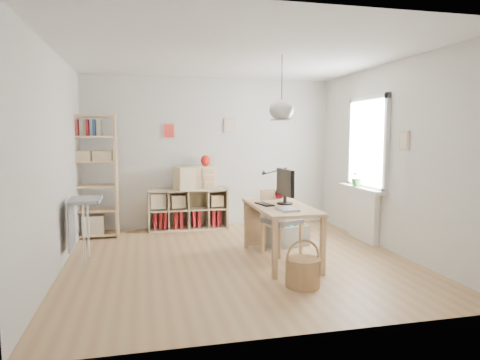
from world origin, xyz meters
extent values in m
plane|color=#A88454|center=(0.00, 0.00, 0.00)|extent=(4.50, 4.50, 0.00)
plane|color=white|center=(0.00, 2.25, 1.35)|extent=(4.50, 0.00, 4.50)
plane|color=white|center=(0.00, -2.25, 1.35)|extent=(4.50, 0.00, 4.50)
plane|color=white|center=(-2.25, 0.00, 1.35)|extent=(0.00, 4.50, 4.50)
plane|color=white|center=(2.25, 0.00, 1.35)|extent=(0.00, 4.50, 4.50)
plane|color=white|center=(0.00, 0.00, 2.70)|extent=(4.50, 4.50, 0.00)
cylinder|color=black|center=(0.55, -0.15, 2.36)|extent=(0.01, 0.01, 0.68)
ellipsoid|color=white|center=(0.55, -0.15, 2.00)|extent=(0.32, 0.32, 0.27)
cube|color=white|center=(2.23, 0.60, 1.55)|extent=(0.03, 1.00, 1.30)
cube|color=white|center=(2.21, 0.06, 1.55)|extent=(0.06, 0.08, 1.46)
cube|color=white|center=(2.21, 1.14, 1.55)|extent=(0.06, 0.08, 1.46)
cube|color=white|center=(2.21, 0.60, 2.24)|extent=(0.06, 1.16, 0.08)
cube|color=white|center=(2.21, 0.60, 0.86)|extent=(0.06, 1.16, 0.08)
cube|color=white|center=(2.19, 0.60, 0.40)|extent=(0.10, 0.80, 0.80)
cube|color=white|center=(2.14, 0.60, 0.83)|extent=(0.22, 1.20, 0.06)
cube|color=#E1B181|center=(0.55, -0.15, 0.73)|extent=(0.70, 1.50, 0.04)
cube|color=#E1B181|center=(0.25, -0.85, 0.35)|extent=(0.06, 0.06, 0.71)
cube|color=#E1B181|center=(0.25, 0.55, 0.35)|extent=(0.06, 0.06, 0.71)
cube|color=#E1B181|center=(0.85, -0.85, 0.35)|extent=(0.06, 0.06, 0.71)
cube|color=#E1B181|center=(0.85, 0.55, 0.35)|extent=(0.06, 0.06, 0.71)
cube|color=beige|center=(-0.45, 2.04, 0.01)|extent=(1.40, 0.38, 0.03)
cube|color=beige|center=(-0.45, 2.04, 0.70)|extent=(1.40, 0.38, 0.03)
cube|color=beige|center=(-1.14, 2.04, 0.36)|extent=(0.03, 0.38, 0.72)
cube|color=beige|center=(0.23, 2.04, 0.36)|extent=(0.03, 0.38, 0.72)
cube|color=beige|center=(-0.45, 2.22, 0.36)|extent=(1.40, 0.02, 0.72)
cube|color=maroon|center=(-1.03, 2.06, 0.19)|extent=(0.06, 0.26, 0.30)
cube|color=maroon|center=(-0.94, 2.06, 0.19)|extent=(0.05, 0.26, 0.30)
cube|color=maroon|center=(-0.86, 2.06, 0.19)|extent=(0.05, 0.26, 0.30)
cube|color=maroon|center=(-0.67, 2.06, 0.19)|extent=(0.05, 0.26, 0.30)
cube|color=maroon|center=(-0.58, 2.06, 0.19)|extent=(0.05, 0.26, 0.30)
cube|color=maroon|center=(-0.35, 2.06, 0.19)|extent=(0.06, 0.26, 0.30)
cube|color=maroon|center=(-0.26, 2.06, 0.19)|extent=(0.06, 0.26, 0.30)
cube|color=maroon|center=(0.00, 2.06, 0.19)|extent=(0.06, 0.26, 0.30)
cube|color=maroon|center=(0.09, 2.06, 0.19)|extent=(0.05, 0.26, 0.30)
cube|color=#E1B181|center=(-2.41, 1.80, 1.00)|extent=(0.04, 0.38, 2.00)
cube|color=#E1B181|center=(-1.65, 1.80, 1.00)|extent=(0.04, 0.38, 2.00)
cube|color=#E1B181|center=(-2.03, 1.80, 0.05)|extent=(0.76, 0.38, 0.03)
cube|color=#E1B181|center=(-2.03, 1.80, 0.45)|extent=(0.76, 0.38, 0.03)
cube|color=#E1B181|center=(-2.03, 1.80, 0.85)|extent=(0.76, 0.38, 0.03)
cube|color=#E1B181|center=(-2.03, 1.80, 1.25)|extent=(0.76, 0.38, 0.03)
cube|color=#E1B181|center=(-2.03, 1.80, 1.65)|extent=(0.76, 0.38, 0.03)
cube|color=#E1B181|center=(-2.03, 1.80, 1.98)|extent=(0.76, 0.38, 0.03)
cube|color=navy|center=(-2.31, 1.80, 1.79)|extent=(0.04, 0.18, 0.26)
cube|color=maroon|center=(-2.23, 1.80, 1.79)|extent=(0.04, 0.18, 0.26)
cube|color=beige|center=(-2.15, 1.80, 1.79)|extent=(0.04, 0.18, 0.26)
cube|color=maroon|center=(-2.07, 1.80, 1.79)|extent=(0.04, 0.18, 0.26)
cube|color=navy|center=(-1.97, 1.80, 1.79)|extent=(0.04, 0.18, 0.26)
cube|color=beige|center=(-1.87, 1.80, 1.79)|extent=(0.04, 0.18, 0.26)
cube|color=#969699|center=(-1.97, 0.35, 0.83)|extent=(0.40, 0.55, 0.04)
cylinder|color=white|center=(-1.97, 0.13, 0.41)|extent=(0.03, 0.03, 0.82)
cylinder|color=white|center=(-1.97, 0.57, 0.41)|extent=(0.03, 0.03, 0.82)
cube|color=#969699|center=(-2.15, 0.35, 0.50)|extent=(0.02, 0.50, 0.62)
cube|color=#969699|center=(0.68, 0.16, 0.48)|extent=(0.58, 0.58, 0.06)
cube|color=#E1B181|center=(0.57, -0.08, 0.22)|extent=(0.05, 0.05, 0.44)
cube|color=#E1B181|center=(0.43, 0.27, 0.22)|extent=(0.05, 0.05, 0.44)
cube|color=#E1B181|center=(0.92, 0.06, 0.22)|extent=(0.05, 0.05, 0.44)
cube|color=#E1B181|center=(0.78, 0.41, 0.22)|extent=(0.05, 0.05, 0.44)
cube|color=#E1B181|center=(0.60, 0.35, 0.71)|extent=(0.43, 0.20, 0.40)
cylinder|color=olive|center=(0.48, -1.15, 0.16)|extent=(0.38, 0.38, 0.32)
torus|color=olive|center=(0.48, -1.15, 0.34)|extent=(0.39, 0.03, 0.39)
cube|color=silver|center=(0.87, 0.59, 0.01)|extent=(0.70, 0.55, 0.02)
cube|color=silver|center=(0.58, 0.52, 0.16)|extent=(0.11, 0.42, 0.32)
cube|color=silver|center=(1.16, 0.65, 0.16)|extent=(0.11, 0.42, 0.32)
cube|color=silver|center=(0.92, 0.39, 0.16)|extent=(0.61, 0.15, 0.32)
cube|color=silver|center=(0.83, 0.78, 0.16)|extent=(0.61, 0.15, 0.32)
cube|color=silver|center=(0.79, 0.96, 0.46)|extent=(0.65, 0.33, 0.40)
sphere|color=yellow|center=(0.74, 0.49, 0.23)|extent=(0.14, 0.14, 0.14)
sphere|color=#1C87C4|center=(0.97, 0.66, 0.23)|extent=(0.14, 0.14, 0.14)
sphere|color=#B86117|center=(0.86, 0.56, 0.23)|extent=(0.14, 0.14, 0.14)
sphere|color=#2F812F|center=(1.06, 0.54, 0.23)|extent=(0.14, 0.14, 0.14)
cylinder|color=black|center=(0.63, -0.08, 0.76)|extent=(0.22, 0.22, 0.02)
cylinder|color=black|center=(0.63, -0.08, 0.82)|extent=(0.05, 0.05, 0.10)
cube|color=black|center=(0.63, -0.08, 1.04)|extent=(0.07, 0.54, 0.35)
cube|color=black|center=(0.35, -0.07, 0.76)|extent=(0.19, 0.36, 0.02)
cylinder|color=black|center=(0.82, 0.49, 0.77)|extent=(0.06, 0.06, 0.04)
cylinder|color=black|center=(0.82, 0.49, 0.96)|extent=(0.02, 0.02, 0.38)
cone|color=black|center=(0.50, 0.40, 1.13)|extent=(0.09, 0.07, 0.09)
sphere|color=#490912|center=(0.70, 0.39, 0.83)|extent=(0.17, 0.17, 0.17)
cube|color=white|center=(0.50, -0.56, 0.76)|extent=(0.25, 0.29, 0.03)
cube|color=beige|center=(-0.32, 2.04, 0.92)|extent=(0.77, 0.54, 0.40)
ellipsoid|color=#9E130D|center=(-0.13, 2.04, 1.22)|extent=(0.17, 0.17, 0.20)
imported|color=#2A6927|center=(2.12, 0.71, 1.00)|extent=(0.27, 0.23, 0.29)
camera|label=1|loc=(-1.23, -5.49, 1.67)|focal=32.00mm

